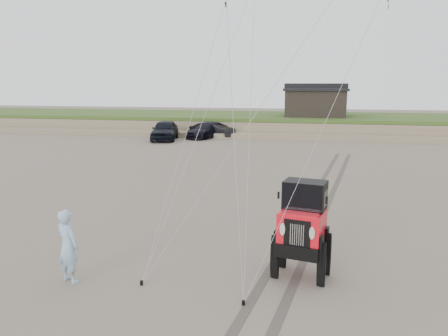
{
  "coord_description": "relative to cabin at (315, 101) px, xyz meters",
  "views": [
    {
      "loc": [
        1.71,
        -9.7,
        5.14
      ],
      "look_at": [
        -0.84,
        3.0,
        2.6
      ],
      "focal_mm": 35.0,
      "sensor_mm": 36.0,
      "label": 1
    }
  ],
  "objects": [
    {
      "name": "truck_b",
      "position": [
        -9.54,
        -6.18,
        -2.52
      ],
      "size": [
        4.6,
        2.44,
        1.44
      ],
      "primitive_type": "imported",
      "rotation": [
        0.0,
        0.0,
        1.35
      ],
      "color": "black",
      "rests_on": "ground"
    },
    {
      "name": "dune_ridge",
      "position": [
        -2.0,
        0.5,
        -2.42
      ],
      "size": [
        160.0,
        14.25,
        1.73
      ],
      "color": "#7A6B54",
      "rests_on": "ground"
    },
    {
      "name": "man",
      "position": [
        -6.35,
        -37.03,
        -2.25
      ],
      "size": [
        0.84,
        0.71,
        1.97
      ],
      "primitive_type": "imported",
      "rotation": [
        0.0,
        0.0,
        2.75
      ],
      "color": "#82ADC9",
      "rests_on": "ground"
    },
    {
      "name": "truck_a",
      "position": [
        -13.39,
        -8.9,
        -2.34
      ],
      "size": [
        3.07,
        5.57,
        1.79
      ],
      "primitive_type": "imported",
      "rotation": [
        0.0,
        0.0,
        0.19
      ],
      "color": "black",
      "rests_on": "ground"
    },
    {
      "name": "stake_main",
      "position": [
        -4.44,
        -36.85,
        -3.18
      ],
      "size": [
        0.08,
        0.08,
        0.12
      ],
      "primitive_type": "cylinder",
      "color": "black",
      "rests_on": "ground"
    },
    {
      "name": "cabin",
      "position": [
        0.0,
        0.0,
        0.0
      ],
      "size": [
        6.4,
        5.4,
        3.35
      ],
      "color": "black",
      "rests_on": "dune_ridge"
    },
    {
      "name": "ground",
      "position": [
        -2.0,
        -37.0,
        -3.24
      ],
      "size": [
        160.0,
        160.0,
        0.0
      ],
      "primitive_type": "plane",
      "color": "#6B6054",
      "rests_on": "ground"
    },
    {
      "name": "truck_c",
      "position": [
        -9.91,
        -6.61,
        -2.51
      ],
      "size": [
        3.99,
        5.39,
        1.45
      ],
      "primitive_type": "imported",
      "rotation": [
        0.0,
        0.0,
        -0.45
      ],
      "color": "black",
      "rests_on": "ground"
    },
    {
      "name": "jeep",
      "position": [
        -0.43,
        -35.54,
        -2.19
      ],
      "size": [
        3.53,
        5.98,
        2.09
      ],
      "primitive_type": null,
      "rotation": [
        0.0,
        0.0,
        -0.21
      ],
      "color": "red",
      "rests_on": "ground"
    },
    {
      "name": "stake_aux",
      "position": [
        -1.7,
        -37.36,
        -3.18
      ],
      "size": [
        0.08,
        0.08,
        0.12
      ],
      "primitive_type": "cylinder",
      "color": "black",
      "rests_on": "ground"
    },
    {
      "name": "tire_tracks",
      "position": [
        0.0,
        -29.0,
        -3.23
      ],
      "size": [
        5.22,
        29.74,
        0.01
      ],
      "color": "#4C443D",
      "rests_on": "ground"
    }
  ]
}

